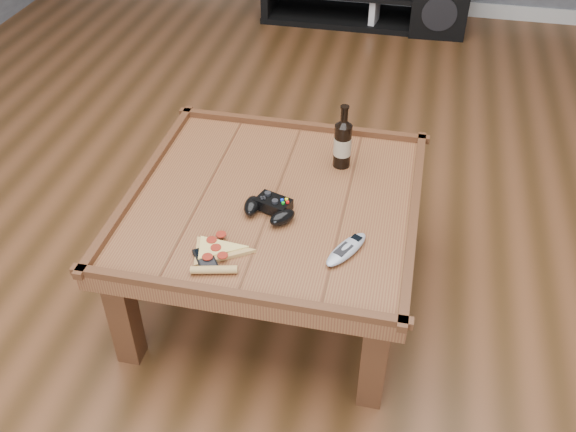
% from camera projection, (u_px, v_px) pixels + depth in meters
% --- Properties ---
extents(ground, '(6.00, 6.00, 0.00)m').
position_uv_depth(ground, '(275.00, 289.00, 2.52)').
color(ground, '#412712').
rests_on(ground, ground).
extents(baseboard, '(5.00, 0.02, 0.10)m').
position_uv_depth(baseboard, '(367.00, 1.00, 4.76)').
color(baseboard, silver).
rests_on(baseboard, ground).
extents(coffee_table, '(1.03, 1.03, 0.48)m').
position_uv_depth(coffee_table, '(274.00, 212.00, 2.28)').
color(coffee_table, brown).
rests_on(coffee_table, ground).
extents(beer_bottle, '(0.07, 0.07, 0.25)m').
position_uv_depth(beer_bottle, '(343.00, 142.00, 2.34)').
color(beer_bottle, black).
rests_on(beer_bottle, coffee_table).
extents(game_controller, '(0.19, 0.17, 0.05)m').
position_uv_depth(game_controller, '(270.00, 208.00, 2.16)').
color(game_controller, black).
rests_on(game_controller, coffee_table).
extents(pizza_slice, '(0.21, 0.29, 0.03)m').
position_uv_depth(pizza_slice, '(216.00, 253.00, 2.01)').
color(pizza_slice, tan).
rests_on(pizza_slice, coffee_table).
extents(smartphone, '(0.11, 0.12, 0.01)m').
position_uv_depth(smartphone, '(205.00, 259.00, 1.99)').
color(smartphone, black).
rests_on(smartphone, coffee_table).
extents(remote_control, '(0.14, 0.20, 0.03)m').
position_uv_depth(remote_control, '(346.00, 249.00, 2.02)').
color(remote_control, '#9CA1AA').
rests_on(remote_control, coffee_table).
extents(subwoofer, '(0.38, 0.38, 0.37)m').
position_uv_depth(subwoofer, '(439.00, 4.00, 4.36)').
color(subwoofer, black).
rests_on(subwoofer, ground).
extents(game_console, '(0.12, 0.18, 0.21)m').
position_uv_depth(game_console, '(374.00, 15.00, 4.44)').
color(game_console, slate).
rests_on(game_console, ground).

